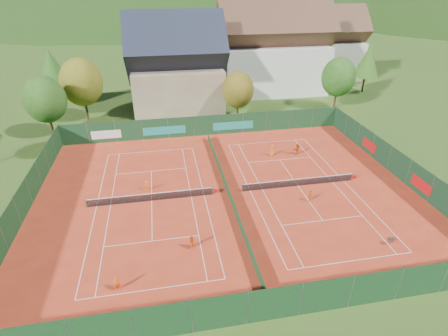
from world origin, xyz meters
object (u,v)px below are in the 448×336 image
player_left_near (117,284)px  player_left_far (147,186)px  chalet (177,69)px  ball_hopper (390,240)px  player_left_mid (192,242)px  player_right_far_b (297,149)px  hotel_block_a (273,54)px  hotel_block_b (322,48)px  player_right_near (310,196)px  player_right_far_a (272,150)px

player_left_near → player_left_far: (2.10, 13.56, -0.04)m
chalet → ball_hopper: bearing=-69.6°
player_left_near → player_left_mid: 6.84m
player_left_mid → player_right_far_b: (15.30, 15.52, 0.08)m
player_left_mid → chalet: bearing=78.8°
hotel_block_a → player_left_mid: hotel_block_a is taller
hotel_block_b → player_left_far: bearing=-132.5°
player_left_near → player_right_near: size_ratio=1.01×
chalet → player_left_mid: size_ratio=11.72×
hotel_block_b → player_right_far_b: hotel_block_b is taller
chalet → player_left_far: chalet is taller
hotel_block_b → ball_hopper: 57.84m
player_left_near → player_right_far_b: size_ratio=0.87×
hotel_block_b → player_left_far: 57.19m
ball_hopper → player_left_near: bearing=-177.9°
player_right_near → player_left_mid: bearing=138.0°
ball_hopper → player_left_mid: bearing=171.0°
chalet → player_right_near: chalet is taller
hotel_block_b → player_right_near: hotel_block_b is taller
hotel_block_b → player_right_near: (-21.94, -47.04, -5.96)m
chalet → ball_hopper: size_ratio=20.25×
chalet → player_right_far_a: (10.40, -22.32, -5.84)m
chalet → player_right_far_b: 26.98m
player_left_far → hotel_block_b: bearing=-98.0°
hotel_block_a → hotel_block_b: size_ratio=1.25×
player_left_far → player_right_near: (16.48, -5.11, 0.03)m
chalet → player_left_mid: 38.52m
hotel_block_a → player_left_near: bearing=-119.2°
player_right_far_b → player_right_near: bearing=48.5°
hotel_block_a → player_left_mid: size_ratio=15.62×
player_left_near → hotel_block_b: bearing=27.1°
chalet → player_left_near: (-7.52, -41.49, -5.96)m
hotel_block_a → player_left_far: hotel_block_a is taller
player_left_far → player_left_near: bearing=115.8°
player_right_near → player_right_far_a: size_ratio=0.84×
chalet → player_right_near: size_ratio=12.27×
player_left_near → player_left_mid: size_ratio=0.97×
hotel_block_a → player_right_near: hotel_block_a is taller
hotel_block_b → player_right_near: bearing=-115.0°
hotel_block_b → player_left_near: (-40.52, -55.49, -5.95)m
player_right_near → player_right_far_b: player_right_far_b is taller
ball_hopper → player_right_near: player_right_near is taller
ball_hopper → chalet: bearing=110.4°
hotel_block_b → ball_hopper: size_ratio=21.60×
player_left_mid → player_right_far_a: bearing=43.8°
chalet → hotel_block_a: size_ratio=0.75×
player_right_near → player_right_far_b: size_ratio=0.86×
hotel_block_a → ball_hopper: 47.33m
player_left_near → player_right_far_a: (17.92, 19.17, 0.12)m
ball_hopper → player_right_far_b: size_ratio=0.52×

